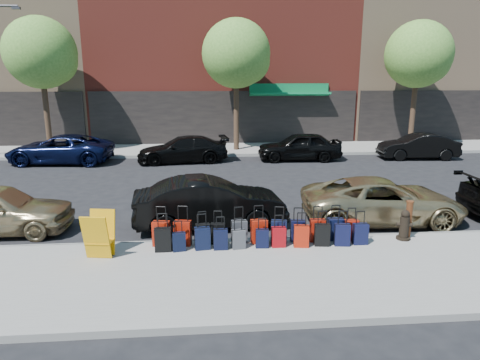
{
  "coord_description": "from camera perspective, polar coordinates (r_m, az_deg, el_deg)",
  "views": [
    {
      "loc": [
        -1.37,
        -15.08,
        4.37
      ],
      "look_at": [
        -0.22,
        -1.5,
        1.01
      ],
      "focal_mm": 32.0,
      "sensor_mm": 36.0,
      "label": 1
    }
  ],
  "objects": [
    {
      "name": "suitcase_back_8",
      "position": [
        11.11,
        10.88,
        -7.19
      ],
      "size": [
        0.4,
        0.26,
        0.9
      ],
      "rotation": [
        0.0,
        0.0,
        -0.12
      ],
      "color": "black",
      "rests_on": "sidewalk_near"
    },
    {
      "name": "tree_center",
      "position": [
        24.69,
        -0.17,
        16.26
      ],
      "size": [
        3.8,
        3.8,
        7.27
      ],
      "color": "black",
      "rests_on": "sidewalk_far"
    },
    {
      "name": "suitcase_front_3",
      "position": [
        11.05,
        -2.96,
        -7.12
      ],
      "size": [
        0.37,
        0.23,
        0.86
      ],
      "rotation": [
        0.0,
        0.0,
        -0.1
      ],
      "color": "black",
      "rests_on": "sidewalk_near"
    },
    {
      "name": "car_far_0",
      "position": [
        23.49,
        -22.87,
        3.81
      ],
      "size": [
        5.36,
        2.8,
        1.44
      ],
      "primitive_type": "imported",
      "rotation": [
        0.0,
        0.0,
        -1.65
      ],
      "color": "black",
      "rests_on": "ground"
    },
    {
      "name": "sidewalk_near",
      "position": [
        9.69,
        3.86,
        -12.49
      ],
      "size": [
        60.0,
        4.0,
        0.15
      ],
      "primitive_type": "cube",
      "color": "gray",
      "rests_on": "ground"
    },
    {
      "name": "suitcase_front_6",
      "position": [
        11.12,
        5.2,
        -6.86
      ],
      "size": [
        0.43,
        0.29,
        0.96
      ],
      "rotation": [
        0.0,
        0.0,
        -0.2
      ],
      "color": "black",
      "rests_on": "sidewalk_near"
    },
    {
      "name": "suitcase_front_7",
      "position": [
        11.29,
        7.7,
        -6.71
      ],
      "size": [
        0.39,
        0.24,
        0.9
      ],
      "rotation": [
        0.0,
        0.0,
        -0.1
      ],
      "color": "black",
      "rests_on": "sidewalk_near"
    },
    {
      "name": "sidewalk_far",
      "position": [
        25.49,
        -1.69,
        4.13
      ],
      "size": [
        60.0,
        4.0,
        0.15
      ],
      "primitive_type": "cube",
      "color": "gray",
      "rests_on": "ground"
    },
    {
      "name": "car_far_3",
      "position": [
        24.7,
        22.64,
        4.16
      ],
      "size": [
        4.17,
        1.69,
        1.35
      ],
      "primitive_type": "imported",
      "rotation": [
        0.0,
        0.0,
        -1.64
      ],
      "color": "black",
      "rests_on": "ground"
    },
    {
      "name": "ground",
      "position": [
        15.76,
        0.33,
        -2.26
      ],
      "size": [
        120.0,
        120.0,
        0.0
      ],
      "primitive_type": "plane",
      "color": "black",
      "rests_on": "ground"
    },
    {
      "name": "curb_far",
      "position": [
        23.5,
        -1.42,
        3.3
      ],
      "size": [
        60.0,
        0.08,
        0.15
      ],
      "primitive_type": "cube",
      "color": "gray",
      "rests_on": "ground"
    },
    {
      "name": "tree_right",
      "position": [
        27.6,
        22.94,
        14.95
      ],
      "size": [
        3.8,
        3.8,
        7.27
      ],
      "color": "black",
      "rests_on": "sidewalk_far"
    },
    {
      "name": "suitcase_back_7",
      "position": [
        10.95,
        8.17,
        -7.42
      ],
      "size": [
        0.4,
        0.27,
        0.89
      ],
      "rotation": [
        0.0,
        0.0,
        -0.14
      ],
      "color": "#A91D0A",
      "rests_on": "sidewalk_near"
    },
    {
      "name": "display_rack",
      "position": [
        10.7,
        -18.25,
        -7.01
      ],
      "size": [
        0.7,
        0.75,
        1.09
      ],
      "rotation": [
        0.0,
        0.0,
        -0.15
      ],
      "color": "orange",
      "rests_on": "sidewalk_near"
    },
    {
      "name": "suitcase_front_0",
      "position": [
        11.07,
        -10.46,
        -7.03
      ],
      "size": [
        0.46,
        0.3,
        1.02
      ],
      "rotation": [
        0.0,
        0.0,
        -0.18
      ],
      "color": "maroon",
      "rests_on": "sidewalk_near"
    },
    {
      "name": "suitcase_front_1",
      "position": [
        11.02,
        -7.65,
        -7.01
      ],
      "size": [
        0.46,
        0.31,
        1.02
      ],
      "rotation": [
        0.0,
        0.0,
        -0.19
      ],
      "color": "maroon",
      "rests_on": "sidewalk_near"
    },
    {
      "name": "car_near_1",
      "position": [
        12.55,
        -4.05,
        -3.06
      ],
      "size": [
        4.55,
        1.99,
        1.46
      ],
      "primitive_type": "imported",
      "rotation": [
        0.0,
        0.0,
        1.67
      ],
      "color": "black",
      "rests_on": "ground"
    },
    {
      "name": "suitcase_back_3",
      "position": [
        10.7,
        -2.6,
        -7.89
      ],
      "size": [
        0.35,
        0.2,
        0.83
      ],
      "rotation": [
        0.0,
        0.0,
        -0.0
      ],
      "color": "black",
      "rests_on": "sidewalk_near"
    },
    {
      "name": "bollard",
      "position": [
        12.14,
        21.56,
        -4.87
      ],
      "size": [
        0.19,
        0.19,
        1.02
      ],
      "color": "#38190C",
      "rests_on": "sidewalk_near"
    },
    {
      "name": "suitcase_back_6",
      "position": [
        10.88,
        5.17,
        -7.57
      ],
      "size": [
        0.35,
        0.2,
        0.82
      ],
      "rotation": [
        0.0,
        0.0,
        0.0
      ],
      "color": "maroon",
      "rests_on": "sidewalk_near"
    },
    {
      "name": "curb_near",
      "position": [
        11.52,
        2.35,
        -8.06
      ],
      "size": [
        60.0,
        0.08,
        0.15
      ],
      "primitive_type": "cube",
      "color": "gray",
      "rests_on": "ground"
    },
    {
      "name": "car_far_1",
      "position": [
        22.1,
        -7.65,
        4.07
      ],
      "size": [
        4.77,
        2.36,
        1.33
      ],
      "primitive_type": "imported",
      "rotation": [
        0.0,
        0.0,
        -1.46
      ],
      "color": "black",
      "rests_on": "ground"
    },
    {
      "name": "suitcase_front_2",
      "position": [
        11.04,
        -4.98,
        -7.17
      ],
      "size": [
        0.38,
        0.25,
        0.86
      ],
      "rotation": [
        0.0,
        0.0,
        0.16
      ],
      "color": "black",
      "rests_on": "sidewalk_near"
    },
    {
      "name": "suitcase_back_10",
      "position": [
        11.42,
        15.74,
        -6.92
      ],
      "size": [
        0.37,
        0.21,
        0.87
      ],
      "rotation": [
        0.0,
        0.0,
        0.0
      ],
      "color": "black",
      "rests_on": "sidewalk_near"
    },
    {
      "name": "building_right",
      "position": [
        37.64,
        24.2,
        19.74
      ],
      "size": [
        15.0,
        12.12,
        18.0
      ],
      "color": "#9A7C5E",
      "rests_on": "ground"
    },
    {
      "name": "tree_left",
      "position": [
        26.03,
        -24.75,
        14.91
      ],
      "size": [
        3.8,
        3.8,
        7.27
      ],
      "color": "black",
      "rests_on": "sidewalk_far"
    },
    {
      "name": "suitcase_front_10",
      "position": [
        11.65,
        14.62,
        -6.44
      ],
      "size": [
        0.37,
        0.21,
        0.86
      ],
      "rotation": [
        0.0,
        0.0,
        -0.05
      ],
      "color": "#A81B0A",
      "rests_on": "sidewalk_near"
    },
    {
      "name": "suitcase_back_5",
      "position": [
        10.82,
        2.96,
        -7.77
      ],
      "size": [
        0.33,
        0.21,
        0.76
      ],
      "rotation": [
        0.0,
        0.0,
        -0.07
      ],
      "color": "black",
      "rests_on": "sidewalk_near"
    },
    {
      "name": "car_near_2",
      "position": [
        13.66,
        18.46,
        -2.6
      ],
      "size": [
        4.94,
        2.48,
        1.34
      ],
      "primitive_type": "imported",
      "rotation": [
        0.0,
        0.0,
        1.52
      ],
      "color": "tan",
      "rests_on": "ground"
    },
    {
      "name": "suitcase_back_4",
      "position": [
        10.73,
        -0.2,
        -7.89
      ],
      "size": [
        0.35,
        0.24,
        0.78
      ],
      "rotation": [
        0.0,
        0.0,
        0.16
      ],
      "color": "#414247",
      "rests_on": "sidewalk_near"
    },
    {
      "name": "suitcase_front_4",
      "position": [
        11.08,
        -0.1,
        -6.89
      ],
      "size": [
        0.41,
        0.26,
        0.95
      ],
      "rotation": [
        0.0,
        0.0,
        0.11
      ],
      "color": "#333438",
      "rests_on": "sidewalk_near"
    },
    {
      "name": "suitcase_front_9",
      "position": [
        11.52,
        12.6,
        -6.42
      ],
      "size": [
        0.39,
        0.22,
        0.94
      ],
      "rotation": [
        0.0,
        0.0,
        -0.0
      ],
      "color": "black",
      "rests_on": "sidewalk_near"
    },
    {
      "name": "suitcase_back_2",
      "position": [
        10.73,
        -5.04,
        -7.75
      ],
      "size": [
        0.4,
        0.27,
        0.9
      ],
      "rotation": [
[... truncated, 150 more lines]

